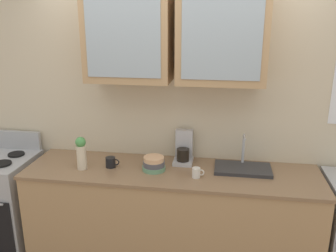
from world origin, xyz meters
name	(u,v)px	position (x,y,z in m)	size (l,w,h in m)	color
back_wall_unit	(178,88)	(0.01, 0.32, 1.58)	(4.26, 0.46, 2.84)	beige
counter	(171,219)	(0.00, 0.00, 0.47)	(2.51, 0.67, 0.94)	tan
stove_range	(2,203)	(-1.64, 0.00, 0.48)	(0.64, 0.66, 1.12)	#ADAFB5
sink_faucet	(243,168)	(0.60, 0.10, 0.96)	(0.48, 0.28, 0.29)	#2D2D30
bowl_stack	(154,164)	(-0.15, -0.01, 0.99)	(0.20, 0.20, 0.12)	#669972
vase	(81,152)	(-0.76, -0.08, 1.09)	(0.09, 0.09, 0.29)	beige
cup_near_sink	(197,173)	(0.22, -0.10, 0.98)	(0.10, 0.07, 0.08)	silver
cup_near_bowls	(111,162)	(-0.53, -0.01, 0.98)	(0.12, 0.09, 0.09)	black
coffee_maker	(184,150)	(0.08, 0.21, 1.04)	(0.17, 0.20, 0.29)	#B7B7BC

